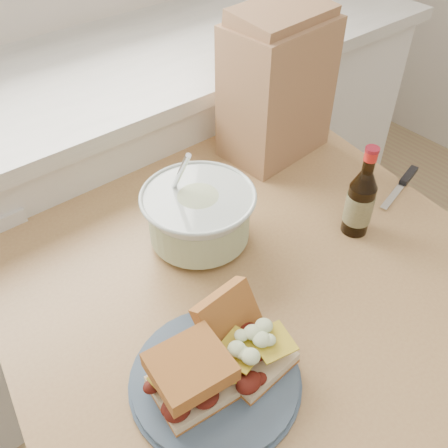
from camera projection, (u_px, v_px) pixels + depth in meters
cabinet_run at (82, 217)px, 1.60m from camera, size 2.50×0.64×0.94m
dining_table at (248, 306)px, 1.07m from camera, size 1.08×1.08×0.80m
plate at (215, 379)px, 0.81m from camera, size 0.27×0.27×0.02m
sandwich_left at (191, 376)px, 0.75m from camera, size 0.12×0.11×0.08m
sandwich_right at (244, 341)px, 0.81m from camera, size 0.12×0.16×0.10m
coleslaw_bowl at (199, 218)px, 1.02m from camera, size 0.23×0.23×0.23m
beer_bottle at (360, 201)px, 1.03m from camera, size 0.06×0.06×0.21m
knife at (405, 180)px, 1.20m from camera, size 0.19×0.06×0.01m
paper_bag at (277, 90)px, 1.20m from camera, size 0.27×0.19×0.33m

